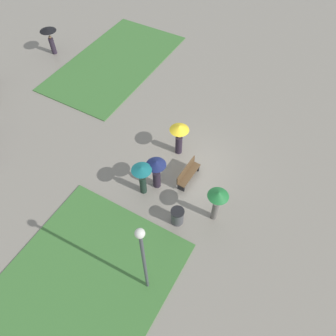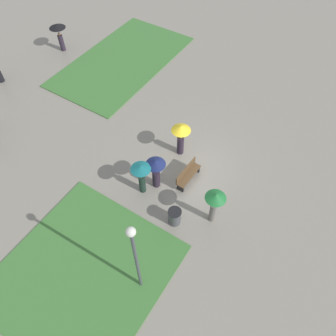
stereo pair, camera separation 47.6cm
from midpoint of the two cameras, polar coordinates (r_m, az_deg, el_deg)
The scene contains 11 objects.
ground_plane at distance 16.79m, azimuth 5.01°, elevation 0.26°, with size 90.00×90.00×0.00m, color gray.
lawn_patch_near at distance 14.37m, azimuth -13.61°, elevation -17.28°, with size 6.72×6.33×0.06m.
lawn_patch_far at distance 23.61m, azimuth -7.32°, elevation 18.04°, with size 9.95×5.51×0.06m.
park_bench at distance 15.90m, azimuth 4.28°, elevation -1.06°, with size 1.65×0.50×0.90m.
lamp_post at distance 11.06m, azimuth -4.48°, elevation -14.73°, with size 0.32×0.32×4.78m.
trash_bin at distance 14.62m, azimuth 2.10°, elevation -8.48°, with size 0.61×0.61×0.87m.
crowd_person_yellow at distance 16.35m, azimuth 3.09°, elevation 5.86°, with size 0.98×0.98×1.93m.
crowd_person_teal at distance 14.87m, azimuth -3.76°, elevation -1.16°, with size 0.93×0.93×1.86m.
crowd_person_green at distance 13.94m, azimuth 9.13°, elevation -5.81°, with size 0.91×0.91×2.03m.
crowd_person_navy at distance 15.08m, azimuth -1.23°, elevation -0.29°, with size 0.94×0.94×1.83m.
lone_walker_far_path at distance 24.87m, azimuth -17.99°, elevation 21.70°, with size 1.09×1.09×1.90m.
Camera 2 is at (-9.33, -4.47, 13.20)m, focal length 35.00 mm.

